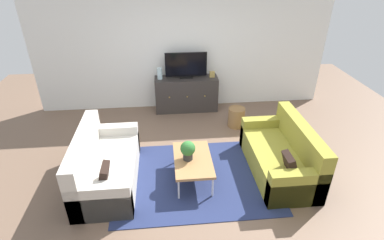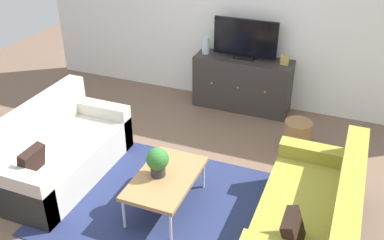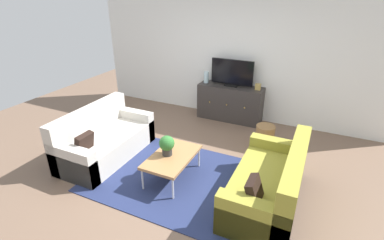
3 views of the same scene
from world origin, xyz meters
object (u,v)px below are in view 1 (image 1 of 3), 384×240
Objects in this scene: couch_right_side at (283,156)px; potted_plant at (188,150)px; mantel_clock at (212,74)px; flat_screen_tv at (186,65)px; tv_console at (186,94)px; couch_left_side at (103,167)px; coffee_table at (193,160)px; glass_vase at (160,74)px; wicker_basket at (236,117)px.

potted_plant is at bearing -177.66° from couch_right_side.
mantel_clock is (0.74, 2.44, 0.26)m from potted_plant.
tv_console is at bearing -90.00° from flat_screen_tv.
couch_left_side is at bearing -121.85° from flat_screen_tv.
coffee_table is 2.56m from mantel_clock.
flat_screen_tv is at bearing 85.95° from potted_plant.
glass_vase is 1.88m from wicker_basket.
mantel_clock is at bearing 73.03° from potted_plant.
couch_left_side is 2.87m from couch_right_side.
coffee_table is at bearing -123.93° from wicker_basket.
tv_console is (0.10, 2.43, 0.02)m from coffee_table.
coffee_table is 1.06× the size of flat_screen_tv.
tv_console is 5.58× the size of glass_vase.
couch_left_side is 1.23× the size of tv_console.
mantel_clock is (1.14, 0.00, -0.06)m from glass_vase.
couch_left_side is 1.88× the size of flat_screen_tv.
couch_right_side is at bearing 0.00° from couch_left_side.
coffee_table is 0.22m from potted_plant.
couch_left_side is at bearing -130.91° from mantel_clock.
glass_vase is at bearing -177.99° from flat_screen_tv.
potted_plant is at bearing -2.78° from couch_left_side.
potted_plant is 0.35× the size of flat_screen_tv.
couch_left_side is 2.92m from flat_screen_tv.
flat_screen_tv is (-1.39, 2.39, 0.76)m from couch_right_side.
wicker_basket is at bearing 54.30° from potted_plant.
wicker_basket is (1.14, 1.58, -0.36)m from potted_plant.
flat_screen_tv is at bearing 90.00° from tv_console.
couch_left_side is 1.39m from coffee_table.
wicker_basket reaches higher than coffee_table.
glass_vase is (-0.40, 2.44, 0.32)m from potted_plant.
potted_plant reaches higher than wicker_basket.
tv_console is (-1.39, 2.37, 0.10)m from couch_right_side.
flat_screen_tv reaches higher than coffee_table.
coffee_table is 3.06× the size of potted_plant.
couch_right_side is 1.49m from coffee_table.
potted_plant is at bearing -106.97° from mantel_clock.
couch_left_side reaches higher than potted_plant.
couch_right_side is 2.57m from mantel_clock.
potted_plant is at bearing -94.08° from tv_console.
couch_right_side is at bearing 2.34° from potted_plant.
couch_left_side is 2.88m from wicker_basket.
glass_vase is at bearing 129.47° from couch_right_side.
wicker_basket is (0.39, -0.86, -0.63)m from mantel_clock.
mantel_clock is at bearing 0.00° from tv_console.
mantel_clock reaches higher than tv_console.
couch_left_side is 4.19× the size of wicker_basket.
mantel_clock reaches higher than coffee_table.
couch_right_side is at bearing -50.53° from glass_vase.
glass_vase is 1.90× the size of mantel_clock.
potted_plant is at bearing -125.70° from wicker_basket.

